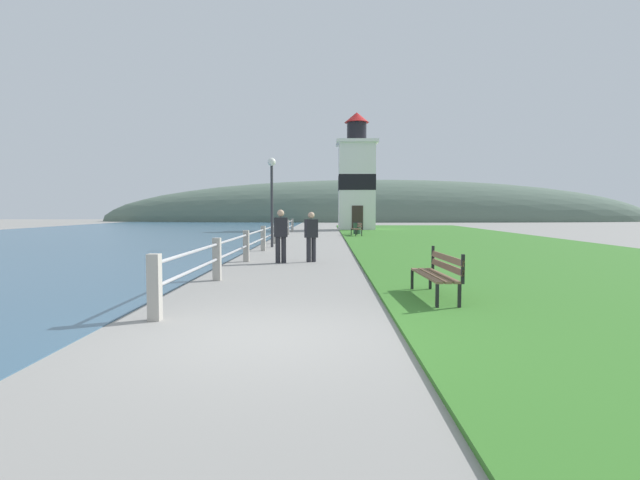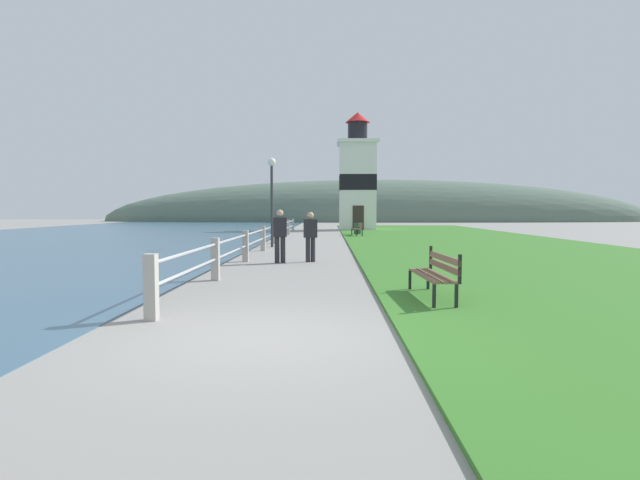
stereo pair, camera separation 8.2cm
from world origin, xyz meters
TOP-DOWN VIEW (x-y plane):
  - ground_plane at (0.00, 0.00)m, footprint 160.00×160.00m
  - grass_verge at (7.85, 18.14)m, footprint 12.00×54.42m
  - water_strip at (-14.35, 18.14)m, footprint 24.00×87.07m
  - seawall_railing at (-1.75, 15.92)m, footprint 0.18×30.02m
  - park_bench_near at (2.89, 2.71)m, footprint 0.56×1.97m
  - park_bench_midway at (2.77, 24.72)m, footprint 0.67×1.73m
  - lighthouse at (3.29, 35.09)m, footprint 3.37×3.37m
  - person_strolling at (0.34, 9.46)m, footprint 0.44×0.36m
  - person_by_railing at (-0.60, 9.16)m, footprint 0.44×0.30m
  - trash_bin at (2.86, 26.81)m, footprint 0.54×0.54m
  - lamp_post at (-1.60, 15.73)m, footprint 0.36×0.36m
  - distant_hillside at (8.00, 66.28)m, footprint 80.00×16.00m

SIDE VIEW (x-z plane):
  - ground_plane at x=0.00m, z-range 0.00..0.00m
  - distant_hillside at x=8.00m, z-range -6.00..6.00m
  - water_strip at x=-14.35m, z-range 0.00..0.01m
  - grass_verge at x=7.85m, z-range 0.00..0.06m
  - trash_bin at x=2.86m, z-range 0.00..0.84m
  - park_bench_midway at x=2.77m, z-range 0.07..1.01m
  - park_bench_near at x=2.89m, z-range 0.07..1.01m
  - seawall_railing at x=-1.75m, z-range 0.08..1.09m
  - person_strolling at x=0.34m, z-range 0.07..1.67m
  - person_by_railing at x=-0.60m, z-range 0.07..1.74m
  - lamp_post at x=-1.60m, z-range 0.76..4.72m
  - lighthouse at x=3.29m, z-range -0.67..8.98m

